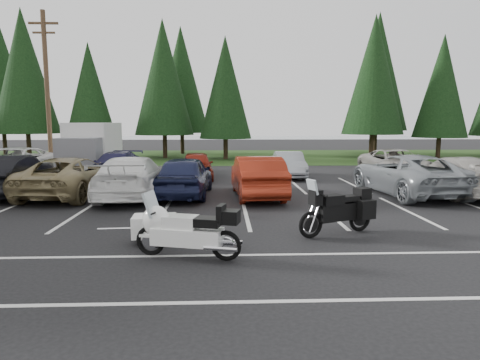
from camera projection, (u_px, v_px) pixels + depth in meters
name	position (u px, v px, depth m)	size (l,w,h in m)	color
ground	(231.00, 220.00, 12.96)	(120.00, 120.00, 0.00)	black
grass_strip	(225.00, 156.00, 36.72)	(80.00, 16.00, 0.01)	#1C3410
lake_water	(249.00, 141.00, 67.58)	(70.00, 50.00, 0.02)	slate
utility_pole	(47.00, 90.00, 23.81)	(1.60, 0.26, 9.00)	#473321
box_truck	(89.00, 148.00, 24.82)	(2.40, 5.60, 2.90)	silver
stall_markings	(230.00, 207.00, 14.94)	(32.00, 16.00, 0.01)	silver
conifer_2	(24.00, 71.00, 33.96)	(5.10, 5.10, 11.89)	#332316
conifer_3	(90.00, 92.00, 33.02)	(3.87, 3.87, 9.02)	#332316
conifer_4	(163.00, 77.00, 34.56)	(4.80, 4.80, 11.17)	#332316
conifer_5	(225.00, 88.00, 33.59)	(4.14, 4.14, 9.63)	#332316
conifer_6	(374.00, 75.00, 34.42)	(4.93, 4.93, 11.48)	#332316
conifer_7	(442.00, 86.00, 34.46)	(4.27, 4.27, 9.94)	#332316
conifer_back_a	(0.00, 74.00, 37.92)	(5.28, 5.28, 12.30)	#332316
conifer_back_b	(181.00, 80.00, 39.12)	(4.97, 4.97, 11.58)	#332316
conifer_back_c	(378.00, 72.00, 39.05)	(5.50, 5.50, 12.81)	#332316
car_near_1	(11.00, 175.00, 17.15)	(1.75, 5.02, 1.65)	black
car_near_2	(72.00, 176.00, 17.08)	(2.60, 5.63, 1.56)	olive
car_near_3	(132.00, 177.00, 16.63)	(2.29, 5.63, 1.63)	white
car_near_4	(185.00, 176.00, 16.99)	(1.93, 4.80, 1.64)	#191E3F
car_near_5	(257.00, 176.00, 16.89)	(1.72, 4.92, 1.62)	maroon
car_near_6	(407.00, 174.00, 17.40)	(2.74, 5.94, 1.65)	gray
car_near_7	(458.00, 176.00, 17.27)	(2.21, 5.45, 1.58)	#B2ADA3
car_far_0	(13.00, 164.00, 21.85)	(2.72, 5.90, 1.64)	white
car_far_1	(116.00, 166.00, 22.17)	(1.95, 4.79, 1.39)	#1B1940
car_far_2	(197.00, 165.00, 22.26)	(1.66, 4.13, 1.41)	maroon
car_far_3	(289.00, 165.00, 22.92)	(1.43, 4.10, 1.35)	gray
car_far_4	(396.00, 164.00, 22.72)	(2.49, 5.40, 1.50)	#A39E95
touring_motorcycle	(187.00, 225.00, 9.21)	(2.64, 0.81, 1.46)	white
cargo_trailer	(154.00, 229.00, 10.46)	(1.50, 0.84, 0.69)	white
adventure_motorcycle	(336.00, 206.00, 11.14)	(2.54, 0.88, 1.55)	black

